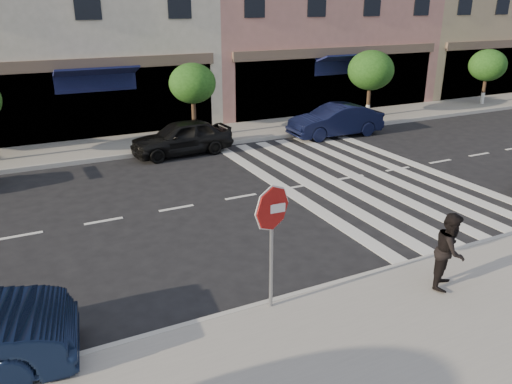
# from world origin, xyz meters

# --- Properties ---
(ground) EXTENTS (120.00, 120.00, 0.00)m
(ground) POSITION_xyz_m (0.00, 0.00, 0.00)
(ground) COLOR black
(ground) RESTS_ON ground
(sidewalk_near) EXTENTS (60.00, 4.50, 0.15)m
(sidewalk_near) POSITION_xyz_m (0.00, -3.75, 0.07)
(sidewalk_near) COLOR gray
(sidewalk_near) RESTS_ON ground
(sidewalk_far) EXTENTS (60.00, 3.00, 0.15)m
(sidewalk_far) POSITION_xyz_m (0.00, 11.00, 0.07)
(sidewalk_far) COLOR gray
(sidewalk_far) RESTS_ON ground
(building_centre) EXTENTS (11.00, 9.00, 11.00)m
(building_centre) POSITION_xyz_m (-0.50, 17.00, 5.50)
(building_centre) COLOR beige
(building_centre) RESTS_ON ground
(street_tree_c) EXTENTS (1.90, 1.90, 3.04)m
(street_tree_c) POSITION_xyz_m (3.00, 10.80, 2.36)
(street_tree_c) COLOR #473323
(street_tree_c) RESTS_ON sidewalk_far
(street_tree_ea) EXTENTS (2.20, 2.20, 3.19)m
(street_tree_ea) POSITION_xyz_m (12.00, 10.80, 2.39)
(street_tree_ea) COLOR #473323
(street_tree_ea) RESTS_ON sidewalk_far
(street_tree_eb) EXTENTS (2.00, 2.00, 2.94)m
(street_tree_eb) POSITION_xyz_m (20.00, 10.80, 2.22)
(street_tree_eb) COLOR #473323
(street_tree_eb) RESTS_ON sidewalk_far
(stop_sign) EXTENTS (0.84, 0.12, 2.39)m
(stop_sign) POSITION_xyz_m (0.01, -1.67, 1.89)
(stop_sign) COLOR gray
(stop_sign) RESTS_ON sidewalk_near
(walker) EXTENTS (0.95, 0.91, 1.54)m
(walker) POSITION_xyz_m (3.44, -2.55, 0.92)
(walker) COLOR black
(walker) RESTS_ON sidewalk_near
(car_far_mid) EXTENTS (3.94, 1.80, 1.31)m
(car_far_mid) POSITION_xyz_m (1.89, 9.10, 0.65)
(car_far_mid) COLOR black
(car_far_mid) RESTS_ON ground
(car_far_right) EXTENTS (4.17, 1.57, 1.36)m
(car_far_right) POSITION_xyz_m (8.71, 8.84, 0.68)
(car_far_right) COLOR black
(car_far_right) RESTS_ON ground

